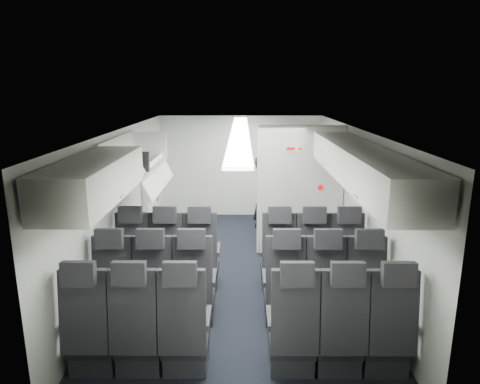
{
  "coord_description": "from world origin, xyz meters",
  "views": [
    {
      "loc": [
        0.03,
        -6.01,
        2.73
      ],
      "look_at": [
        0.0,
        0.4,
        1.15
      ],
      "focal_mm": 32.0,
      "sensor_mm": 36.0,
      "label": 1
    }
  ],
  "objects_px": {
    "boarding_door": "(150,187)",
    "flight_attendant": "(265,199)",
    "seat_row_mid": "(239,291)",
    "seat_row_rear": "(239,334)",
    "galley_unit": "(286,175)",
    "carry_on_bag": "(133,163)",
    "seat_row_front": "(240,261)"
  },
  "relations": [
    {
      "from": "boarding_door",
      "to": "flight_attendant",
      "type": "distance_m",
      "value": 2.1
    },
    {
      "from": "seat_row_mid",
      "to": "flight_attendant",
      "type": "distance_m",
      "value": 2.84
    },
    {
      "from": "seat_row_rear",
      "to": "flight_attendant",
      "type": "distance_m",
      "value": 3.73
    },
    {
      "from": "galley_unit",
      "to": "carry_on_bag",
      "type": "height_order",
      "value": "galley_unit"
    },
    {
      "from": "seat_row_mid",
      "to": "galley_unit",
      "type": "height_order",
      "value": "galley_unit"
    },
    {
      "from": "boarding_door",
      "to": "carry_on_bag",
      "type": "xyz_separation_m",
      "value": [
        0.26,
        -2.13,
        0.82
      ]
    },
    {
      "from": "boarding_door",
      "to": "galley_unit",
      "type": "bearing_deg",
      "value": 24.28
    },
    {
      "from": "seat_row_front",
      "to": "boarding_door",
      "type": "xyz_separation_m",
      "value": [
        -1.64,
        2.09,
        0.55
      ]
    },
    {
      "from": "galley_unit",
      "to": "flight_attendant",
      "type": "bearing_deg",
      "value": -110.39
    },
    {
      "from": "boarding_door",
      "to": "seat_row_rear",
      "type": "bearing_deg",
      "value": -67.13
    },
    {
      "from": "seat_row_mid",
      "to": "seat_row_rear",
      "type": "distance_m",
      "value": 0.9
    },
    {
      "from": "carry_on_bag",
      "to": "galley_unit",
      "type": "bearing_deg",
      "value": 45.37
    },
    {
      "from": "seat_row_front",
      "to": "seat_row_mid",
      "type": "height_order",
      "value": "same"
    },
    {
      "from": "seat_row_front",
      "to": "seat_row_mid",
      "type": "relative_size",
      "value": 1.0
    },
    {
      "from": "boarding_door",
      "to": "flight_attendant",
      "type": "relative_size",
      "value": 1.19
    },
    {
      "from": "galley_unit",
      "to": "flight_attendant",
      "type": "relative_size",
      "value": 1.21
    },
    {
      "from": "flight_attendant",
      "to": "seat_row_rear",
      "type": "bearing_deg",
      "value": -169.65
    },
    {
      "from": "seat_row_mid",
      "to": "galley_unit",
      "type": "xyz_separation_m",
      "value": [
        0.95,
        4.15,
        0.55
      ]
    },
    {
      "from": "seat_row_front",
      "to": "flight_attendant",
      "type": "bearing_deg",
      "value": 76.84
    },
    {
      "from": "seat_row_rear",
      "to": "galley_unit",
      "type": "bearing_deg",
      "value": 79.35
    },
    {
      "from": "galley_unit",
      "to": "boarding_door",
      "type": "height_order",
      "value": "galley_unit"
    },
    {
      "from": "seat_row_front",
      "to": "carry_on_bag",
      "type": "height_order",
      "value": "carry_on_bag"
    },
    {
      "from": "seat_row_front",
      "to": "galley_unit",
      "type": "height_order",
      "value": "galley_unit"
    },
    {
      "from": "seat_row_mid",
      "to": "seat_row_front",
      "type": "bearing_deg",
      "value": 90.0
    },
    {
      "from": "seat_row_mid",
      "to": "boarding_door",
      "type": "bearing_deg",
      "value": 118.77
    },
    {
      "from": "galley_unit",
      "to": "boarding_door",
      "type": "bearing_deg",
      "value": -155.72
    },
    {
      "from": "seat_row_front",
      "to": "seat_row_mid",
      "type": "bearing_deg",
      "value": -90.0
    },
    {
      "from": "flight_attendant",
      "to": "carry_on_bag",
      "type": "xyz_separation_m",
      "value": [
        -1.82,
        -1.93,
        1.0
      ]
    },
    {
      "from": "seat_row_front",
      "to": "boarding_door",
      "type": "relative_size",
      "value": 1.79
    },
    {
      "from": "seat_row_front",
      "to": "seat_row_rear",
      "type": "height_order",
      "value": "same"
    },
    {
      "from": "seat_row_mid",
      "to": "flight_attendant",
      "type": "relative_size",
      "value": 2.13
    },
    {
      "from": "seat_row_front",
      "to": "seat_row_rear",
      "type": "distance_m",
      "value": 1.8
    }
  ]
}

